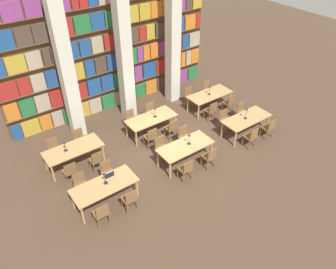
# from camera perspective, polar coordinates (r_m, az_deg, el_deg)

# --- Properties ---
(ground_plane) EXTENTS (40.00, 40.00, 0.00)m
(ground_plane) POSITION_cam_1_polar(r_m,az_deg,el_deg) (12.96, -0.30, -2.18)
(ground_plane) COLOR #4C3828
(bookshelf_bank) EXTENTS (9.73, 0.35, 5.50)m
(bookshelf_bank) POSITION_cam_1_polar(r_m,az_deg,el_deg) (14.56, -9.69, 14.07)
(bookshelf_bank) COLOR brown
(bookshelf_bank) RESTS_ON ground_plane
(pillar_left) EXTENTS (0.51, 0.51, 6.00)m
(pillar_left) POSITION_cam_1_polar(r_m,az_deg,el_deg) (12.68, -17.39, 11.15)
(pillar_left) COLOR beige
(pillar_left) RESTS_ON ground_plane
(pillar_center) EXTENTS (0.51, 0.51, 6.00)m
(pillar_center) POSITION_cam_1_polar(r_m,az_deg,el_deg) (13.53, -7.67, 14.13)
(pillar_center) COLOR beige
(pillar_center) RESTS_ON ground_plane
(pillar_right) EXTENTS (0.51, 0.51, 6.00)m
(pillar_right) POSITION_cam_1_polar(r_m,az_deg,el_deg) (14.74, 0.87, 16.39)
(pillar_right) COLOR beige
(pillar_right) RESTS_ON ground_plane
(reading_table_0) EXTENTS (2.07, 0.91, 0.77)m
(reading_table_0) POSITION_cam_1_polar(r_m,az_deg,el_deg) (10.60, -11.01, -8.93)
(reading_table_0) COLOR tan
(reading_table_0) RESTS_ON ground_plane
(chair_0) EXTENTS (0.42, 0.40, 0.89)m
(chair_0) POSITION_cam_1_polar(r_m,az_deg,el_deg) (10.16, -11.51, -13.31)
(chair_0) COLOR brown
(chair_0) RESTS_ON ground_plane
(chair_1) EXTENTS (0.42, 0.40, 0.89)m
(chair_1) POSITION_cam_1_polar(r_m,az_deg,el_deg) (11.13, -14.93, -8.37)
(chair_1) COLOR brown
(chair_1) RESTS_ON ground_plane
(chair_2) EXTENTS (0.42, 0.40, 0.89)m
(chair_2) POSITION_cam_1_polar(r_m,az_deg,el_deg) (10.40, -6.66, -11.06)
(chair_2) COLOR brown
(chair_2) RESTS_ON ground_plane
(chair_3) EXTENTS (0.42, 0.40, 0.89)m
(chair_3) POSITION_cam_1_polar(r_m,az_deg,el_deg) (11.36, -10.45, -6.46)
(chair_3) COLOR brown
(chair_3) RESTS_ON ground_plane
(desk_lamp_0) EXTENTS (0.14, 0.14, 0.44)m
(desk_lamp_0) POSITION_cam_1_polar(r_m,az_deg,el_deg) (10.39, -10.97, -7.17)
(desk_lamp_0) COLOR #232328
(desk_lamp_0) RESTS_ON reading_table_0
(laptop) EXTENTS (0.32, 0.22, 0.21)m
(laptop) POSITION_cam_1_polar(r_m,az_deg,el_deg) (10.77, -10.30, -7.03)
(laptop) COLOR silver
(laptop) RESTS_ON reading_table_0
(reading_table_1) EXTENTS (2.07, 0.91, 0.77)m
(reading_table_1) POSITION_cam_1_polar(r_m,az_deg,el_deg) (11.87, 3.03, -2.26)
(reading_table_1) COLOR tan
(reading_table_1) RESTS_ON ground_plane
(chair_4) EXTENTS (0.42, 0.40, 0.89)m
(chair_4) POSITION_cam_1_polar(r_m,az_deg,el_deg) (11.31, 3.16, -5.98)
(chair_4) COLOR brown
(chair_4) RESTS_ON ground_plane
(chair_5) EXTENTS (0.42, 0.40, 0.89)m
(chair_5) POSITION_cam_1_polar(r_m,az_deg,el_deg) (12.20, -1.15, -2.15)
(chair_5) COLOR brown
(chair_5) RESTS_ON ground_plane
(chair_6) EXTENTS (0.42, 0.40, 0.89)m
(chair_6) POSITION_cam_1_polar(r_m,az_deg,el_deg) (11.86, 7.28, -3.85)
(chair_6) COLOR brown
(chair_6) RESTS_ON ground_plane
(chair_7) EXTENTS (0.42, 0.40, 0.89)m
(chair_7) POSITION_cam_1_polar(r_m,az_deg,el_deg) (12.71, 2.86, -0.34)
(chair_7) COLOR brown
(chair_7) RESTS_ON ground_plane
(desk_lamp_1) EXTENTS (0.14, 0.14, 0.44)m
(desk_lamp_1) POSITION_cam_1_polar(r_m,az_deg,el_deg) (11.73, 3.71, -0.51)
(desk_lamp_1) COLOR #232328
(desk_lamp_1) RESTS_ON reading_table_1
(reading_table_2) EXTENTS (2.07, 0.91, 0.77)m
(reading_table_2) POSITION_cam_1_polar(r_m,az_deg,el_deg) (13.66, 13.49, 2.53)
(reading_table_2) COLOR tan
(reading_table_2) RESTS_ON ground_plane
(chair_8) EXTENTS (0.42, 0.40, 0.89)m
(chair_8) POSITION_cam_1_polar(r_m,az_deg,el_deg) (13.09, 14.28, -0.36)
(chair_8) COLOR brown
(chair_8) RESTS_ON ground_plane
(chair_9) EXTENTS (0.42, 0.40, 0.89)m
(chair_9) POSITION_cam_1_polar(r_m,az_deg,el_deg) (13.86, 9.83, 2.63)
(chair_9) COLOR brown
(chair_9) RESTS_ON ground_plane
(chair_10) EXTENTS (0.42, 0.40, 0.89)m
(chair_10) POSITION_cam_1_polar(r_m,az_deg,el_deg) (13.78, 17.15, 1.17)
(chair_10) COLOR brown
(chair_10) RESTS_ON ground_plane
(chair_11) EXTENTS (0.42, 0.40, 0.89)m
(chair_11) POSITION_cam_1_polar(r_m,az_deg,el_deg) (14.52, 12.76, 3.95)
(chair_11) COLOR brown
(chair_11) RESTS_ON ground_plane
(desk_lamp_2) EXTENTS (0.14, 0.14, 0.48)m
(desk_lamp_2) POSITION_cam_1_polar(r_m,az_deg,el_deg) (13.40, 13.50, 3.88)
(desk_lamp_2) COLOR #232328
(desk_lamp_2) RESTS_ON reading_table_2
(reading_table_3) EXTENTS (2.07, 0.91, 0.77)m
(reading_table_3) POSITION_cam_1_polar(r_m,az_deg,el_deg) (12.20, -16.15, -2.66)
(reading_table_3) COLOR tan
(reading_table_3) RESTS_ON ground_plane
(chair_12) EXTENTS (0.42, 0.40, 0.89)m
(chair_12) POSITION_cam_1_polar(r_m,az_deg,el_deg) (11.69, -16.70, -6.14)
(chair_12) COLOR brown
(chair_12) RESTS_ON ground_plane
(chair_13) EXTENTS (0.42, 0.40, 0.89)m
(chair_13) POSITION_cam_1_polar(r_m,az_deg,el_deg) (12.81, -19.18, -2.38)
(chair_13) COLOR brown
(chair_13) RESTS_ON ground_plane
(chair_14) EXTENTS (0.42, 0.40, 0.89)m
(chair_14) POSITION_cam_1_polar(r_m,az_deg,el_deg) (11.90, -12.34, -4.34)
(chair_14) COLOR brown
(chair_14) RESTS_ON ground_plane
(chair_15) EXTENTS (0.42, 0.40, 0.89)m
(chair_15) POSITION_cam_1_polar(r_m,az_deg,el_deg) (13.01, -15.16, -0.80)
(chair_15) COLOR brown
(chair_15) RESTS_ON ground_plane
(desk_lamp_3) EXTENTS (0.14, 0.14, 0.39)m
(desk_lamp_3) POSITION_cam_1_polar(r_m,az_deg,el_deg) (11.99, -17.59, -1.71)
(desk_lamp_3) COLOR #232328
(desk_lamp_3) RESTS_ON reading_table_3
(reading_table_4) EXTENTS (2.07, 0.91, 0.77)m
(reading_table_4) POSITION_cam_1_polar(r_m,az_deg,el_deg) (13.31, -2.96, 2.65)
(reading_table_4) COLOR tan
(reading_table_4) RESTS_ON ground_plane
(chair_16) EXTENTS (0.42, 0.40, 0.89)m
(chair_16) POSITION_cam_1_polar(r_m,az_deg,el_deg) (12.70, -3.02, -0.37)
(chair_16) COLOR brown
(chair_16) RESTS_ON ground_plane
(chair_17) EXTENTS (0.42, 0.40, 0.89)m
(chair_17) POSITION_cam_1_polar(r_m,az_deg,el_deg) (13.74, -6.42, 2.66)
(chair_17) COLOR brown
(chair_17) RESTS_ON ground_plane
(chair_18) EXTENTS (0.42, 0.40, 0.89)m
(chair_18) POSITION_cam_1_polar(r_m,az_deg,el_deg) (13.16, 0.63, 1.18)
(chair_18) COLOR brown
(chair_18) RESTS_ON ground_plane
(chair_19) EXTENTS (0.42, 0.40, 0.89)m
(chair_19) POSITION_cam_1_polar(r_m,az_deg,el_deg) (14.16, -2.92, 4.01)
(chair_19) COLOR brown
(chair_19) RESTS_ON ground_plane
(desk_lamp_4) EXTENTS (0.14, 0.14, 0.45)m
(desk_lamp_4) POSITION_cam_1_polar(r_m,az_deg,el_deg) (13.15, -2.30, 4.19)
(desk_lamp_4) COLOR #232328
(desk_lamp_4) RESTS_ON reading_table_4
(reading_table_5) EXTENTS (2.07, 0.91, 0.77)m
(reading_table_5) POSITION_cam_1_polar(r_m,az_deg,el_deg) (15.04, 7.25, 6.75)
(reading_table_5) COLOR tan
(reading_table_5) RESTS_ON ground_plane
(chair_20) EXTENTS (0.42, 0.40, 0.89)m
(chair_20) POSITION_cam_1_polar(r_m,az_deg,el_deg) (14.36, 7.53, 4.23)
(chair_20) COLOR brown
(chair_20) RESTS_ON ground_plane
(chair_21) EXTENTS (0.42, 0.40, 0.89)m
(chair_21) POSITION_cam_1_polar(r_m,az_deg,el_deg) (15.29, 3.82, 6.68)
(chair_21) COLOR brown
(chair_21) RESTS_ON ground_plane
(chair_22) EXTENTS (0.42, 0.40, 0.89)m
(chair_22) POSITION_cam_1_polar(r_m,az_deg,el_deg) (15.03, 10.62, 5.50)
(chair_22) COLOR brown
(chair_22) RESTS_ON ground_plane
(chair_23) EXTENTS (0.42, 0.40, 0.89)m
(chair_23) POSITION_cam_1_polar(r_m,az_deg,el_deg) (15.93, 6.89, 7.79)
(chair_23) COLOR brown
(chair_23) RESTS_ON ground_plane
(desk_lamp_5) EXTENTS (0.14, 0.14, 0.41)m
(desk_lamp_5) POSITION_cam_1_polar(r_m,az_deg,el_deg) (14.83, 7.24, 7.88)
(desk_lamp_5) COLOR #232328
(desk_lamp_5) RESTS_ON reading_table_5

